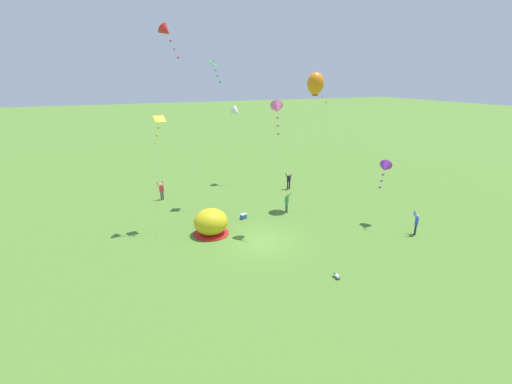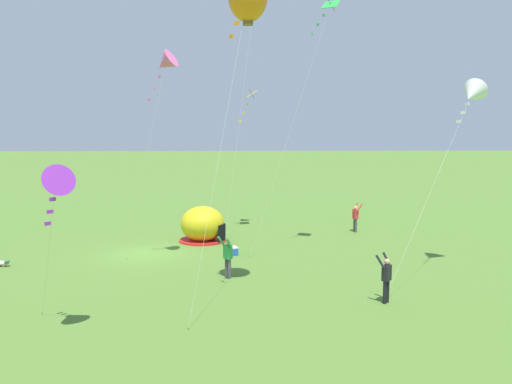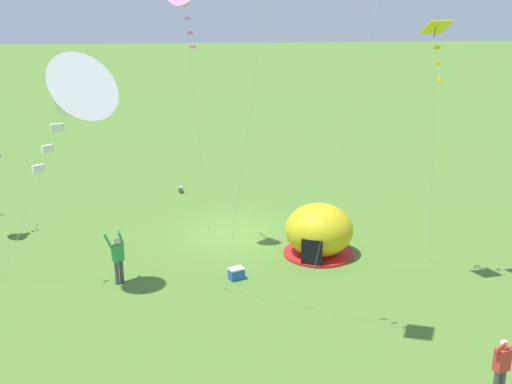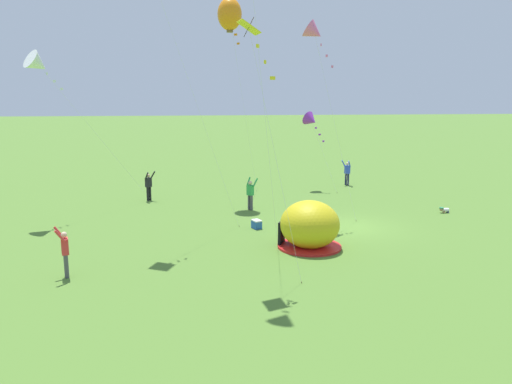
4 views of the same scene
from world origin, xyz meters
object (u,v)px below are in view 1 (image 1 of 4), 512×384
(popup_tent, at_px, (211,222))
(cooler_box, at_px, (243,216))
(person_flying_kite, at_px, (416,223))
(kite_orange, at_px, (316,84))
(toddler_crawling, at_px, (337,275))
(kite_purple, at_px, (385,168))
(person_center_field, at_px, (289,180))
(kite_yellow, at_px, (159,124))
(person_far_back, at_px, (287,202))
(kite_pink, at_px, (277,109))
(kite_green, at_px, (214,69))
(kite_red, at_px, (166,31))
(kite_white, at_px, (236,112))
(person_arms_raised, at_px, (162,190))

(popup_tent, height_order, cooler_box, popup_tent)
(person_flying_kite, height_order, kite_orange, kite_orange)
(toddler_crawling, height_order, kite_purple, kite_purple)
(popup_tent, xyz_separation_m, person_center_field, (11.17, 7.74, 0.00))
(kite_orange, bearing_deg, toddler_crawling, -113.99)
(kite_yellow, bearing_deg, popup_tent, -44.20)
(person_far_back, height_order, kite_orange, kite_orange)
(kite_pink, bearing_deg, popup_tent, 165.52)
(toddler_crawling, relative_size, kite_green, 0.04)
(kite_red, bearing_deg, toddler_crawling, -59.81)
(kite_white, height_order, kite_green, kite_green)
(person_arms_raised, xyz_separation_m, kite_white, (9.26, 2.94, 7.17))
(popup_tent, xyz_separation_m, kite_orange, (10.65, 2.52, 10.37))
(person_flying_kite, height_order, kite_green, kite_green)
(cooler_box, relative_size, kite_purple, 0.11)
(kite_pink, bearing_deg, kite_orange, 34.12)
(kite_red, bearing_deg, kite_yellow, -162.13)
(toddler_crawling, distance_m, kite_yellow, 16.89)
(person_center_field, xyz_separation_m, person_arms_raised, (-13.54, 2.00, 0.00))
(kite_yellow, height_order, kite_green, kite_green)
(kite_purple, bearing_deg, toddler_crawling, -145.84)
(person_flying_kite, xyz_separation_m, kite_yellow, (-17.83, 9.37, 7.49))
(kite_yellow, relative_size, kite_green, 0.69)
(popup_tent, distance_m, toddler_crawling, 10.73)
(person_far_back, xyz_separation_m, kite_orange, (2.97, 0.86, 10.37))
(cooler_box, xyz_separation_m, kite_orange, (7.17, 0.65, 11.15))
(person_center_field, xyz_separation_m, kite_pink, (-6.15, -9.04, 8.73))
(cooler_box, distance_m, kite_yellow, 10.52)
(person_flying_kite, distance_m, kite_purple, 5.03)
(person_far_back, height_order, kite_red, kite_red)
(kite_red, xyz_separation_m, kite_green, (4.58, 3.52, -2.48))
(toddler_crawling, distance_m, person_arms_raised, 20.52)
(popup_tent, bearing_deg, kite_red, 119.29)
(kite_purple, height_order, kite_green, kite_green)
(popup_tent, relative_size, kite_orange, 0.23)
(toddler_crawling, height_order, kite_green, kite_green)
(kite_pink, relative_size, kite_yellow, 1.12)
(kite_pink, distance_m, kite_red, 9.78)
(kite_yellow, bearing_deg, person_center_field, 19.05)
(kite_orange, relative_size, kite_green, 0.92)
(kite_white, relative_size, kite_red, 0.57)
(kite_pink, xyz_separation_m, kite_red, (-6.83, 4.53, 5.33))
(person_center_field, xyz_separation_m, person_far_back, (-3.49, -6.08, -0.00))
(toddler_crawling, bearing_deg, person_center_field, 71.30)
(cooler_box, bearing_deg, person_arms_raised, 126.63)
(toddler_crawling, xyz_separation_m, person_arms_raised, (-7.80, 18.96, 0.82))
(kite_orange, bearing_deg, person_flying_kite, -64.89)
(person_center_field, relative_size, person_far_back, 1.00)
(person_center_field, xyz_separation_m, person_flying_kite, (3.71, -14.25, 0.00))
(kite_red, bearing_deg, cooler_box, -14.44)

